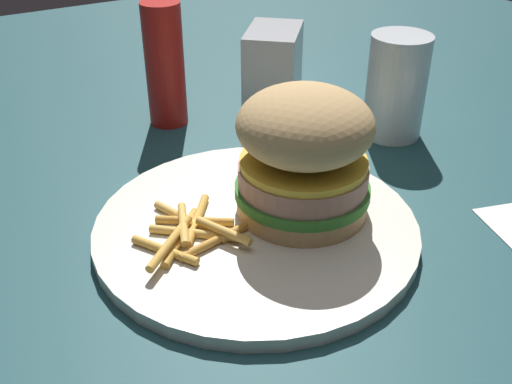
{
  "coord_description": "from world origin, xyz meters",
  "views": [
    {
      "loc": [
        0.24,
        0.38,
        0.3
      ],
      "look_at": [
        0.03,
        0.02,
        0.04
      ],
      "focal_mm": 42.15,
      "sensor_mm": 36.0,
      "label": 1
    }
  ],
  "objects_px": {
    "plate": "(256,228)",
    "ketchup_bottle": "(161,66)",
    "sandwich": "(304,153)",
    "napkin_dispenser": "(273,70)",
    "drink_glass": "(395,93)",
    "fries_pile": "(192,231)"
  },
  "relations": [
    {
      "from": "fries_pile",
      "to": "drink_glass",
      "type": "distance_m",
      "value": 0.3
    },
    {
      "from": "sandwich",
      "to": "napkin_dispenser",
      "type": "bearing_deg",
      "value": -115.97
    },
    {
      "from": "sandwich",
      "to": "ketchup_bottle",
      "type": "relative_size",
      "value": 0.84
    },
    {
      "from": "napkin_dispenser",
      "to": "ketchup_bottle",
      "type": "height_order",
      "value": "ketchup_bottle"
    },
    {
      "from": "plate",
      "to": "ketchup_bottle",
      "type": "height_order",
      "value": "ketchup_bottle"
    },
    {
      "from": "drink_glass",
      "to": "ketchup_bottle",
      "type": "relative_size",
      "value": 0.81
    },
    {
      "from": "napkin_dispenser",
      "to": "ketchup_bottle",
      "type": "distance_m",
      "value": 0.14
    },
    {
      "from": "drink_glass",
      "to": "ketchup_bottle",
      "type": "xyz_separation_m",
      "value": [
        0.21,
        -0.16,
        0.02
      ]
    },
    {
      "from": "fries_pile",
      "to": "plate",
      "type": "bearing_deg",
      "value": 171.61
    },
    {
      "from": "sandwich",
      "to": "drink_glass",
      "type": "height_order",
      "value": "sandwich"
    },
    {
      "from": "ketchup_bottle",
      "to": "drink_glass",
      "type": "bearing_deg",
      "value": 143.07
    },
    {
      "from": "plate",
      "to": "napkin_dispenser",
      "type": "bearing_deg",
      "value": -124.81
    },
    {
      "from": "sandwich",
      "to": "drink_glass",
      "type": "xyz_separation_m",
      "value": [
        -0.19,
        -0.09,
        -0.02
      ]
    },
    {
      "from": "plate",
      "to": "sandwich",
      "type": "bearing_deg",
      "value": 175.22
    },
    {
      "from": "plate",
      "to": "napkin_dispenser",
      "type": "distance_m",
      "value": 0.27
    },
    {
      "from": "fries_pile",
      "to": "napkin_dispenser",
      "type": "bearing_deg",
      "value": -134.65
    },
    {
      "from": "ketchup_bottle",
      "to": "plate",
      "type": "bearing_deg",
      "value": 84.97
    },
    {
      "from": "napkin_dispenser",
      "to": "sandwich",
      "type": "bearing_deg",
      "value": 14.83
    },
    {
      "from": "fries_pile",
      "to": "ketchup_bottle",
      "type": "xyz_separation_m",
      "value": [
        -0.08,
        -0.24,
        0.05
      ]
    },
    {
      "from": "plate",
      "to": "ketchup_bottle",
      "type": "xyz_separation_m",
      "value": [
        -0.02,
        -0.25,
        0.06
      ]
    },
    {
      "from": "sandwich",
      "to": "fries_pile",
      "type": "height_order",
      "value": "sandwich"
    },
    {
      "from": "plate",
      "to": "sandwich",
      "type": "xyz_separation_m",
      "value": [
        -0.04,
        0.0,
        0.06
      ]
    }
  ]
}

